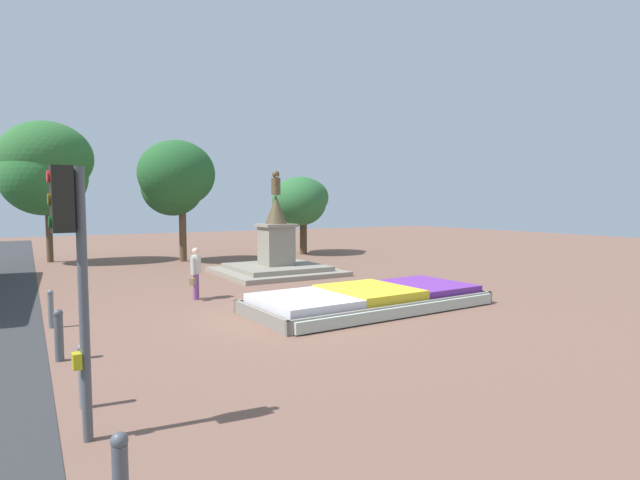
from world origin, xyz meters
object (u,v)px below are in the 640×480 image
object	(u,v)px
statue_monument	(276,256)
traffic_light_near_crossing	(72,254)
flower_planter	(370,299)
pedestrian_with_handbag	(196,271)
kerb_bollard_south	(120,478)
kerb_bollard_mid_b	(59,334)
kerb_bollard_north	(51,308)
kerb_bollard_mid_a	(83,375)

from	to	relation	value
statue_monument	traffic_light_near_crossing	world-z (taller)	statue_monument
flower_planter	pedestrian_with_handbag	distance (m)	5.52
traffic_light_near_crossing	kerb_bollard_south	xyz separation A→B (m)	(0.19, -2.04, -1.90)
flower_planter	pedestrian_with_handbag	world-z (taller)	pedestrian_with_handbag
statue_monument	kerb_bollard_mid_b	distance (m)	12.32
kerb_bollard_south	pedestrian_with_handbag	bearing A→B (deg)	70.06
flower_planter	kerb_bollard_north	world-z (taller)	kerb_bollard_north
kerb_bollard_south	kerb_bollard_north	distance (m)	8.79
statue_monument	kerb_bollard_mid_a	xyz separation A→B (m)	(-8.54, -11.36, -0.25)
kerb_bollard_mid_b	kerb_bollard_north	size ratio (longest dim) A/B	1.07
traffic_light_near_crossing	kerb_bollard_north	distance (m)	7.01
traffic_light_near_crossing	kerb_bollard_north	xyz separation A→B (m)	(-0.04, 6.75, -1.89)
pedestrian_with_handbag	kerb_bollard_mid_b	world-z (taller)	pedestrian_with_handbag
flower_planter	traffic_light_near_crossing	distance (m)	9.47
flower_planter	kerb_bollard_mid_b	xyz separation A→B (m)	(-7.95, -0.91, 0.27)
kerb_bollard_mid_a	kerb_bollard_north	bearing A→B (deg)	92.06
kerb_bollard_mid_b	kerb_bollard_north	xyz separation A→B (m)	(-0.02, 2.95, -0.04)
traffic_light_near_crossing	kerb_bollard_south	bearing A→B (deg)	-84.72
flower_planter	kerb_bollard_south	distance (m)	10.28
flower_planter	kerb_bollard_north	xyz separation A→B (m)	(-7.98, 2.04, 0.23)
statue_monument	kerb_bollard_north	bearing A→B (deg)	-146.65
kerb_bollard_south	traffic_light_near_crossing	bearing A→B (deg)	95.28
traffic_light_near_crossing	kerb_bollard_mid_b	world-z (taller)	traffic_light_near_crossing
traffic_light_near_crossing	kerb_bollard_south	distance (m)	2.79
pedestrian_with_handbag	statue_monument	bearing A→B (deg)	40.23
pedestrian_with_handbag	kerb_bollard_mid_a	bearing A→B (deg)	-117.59
kerb_bollard_mid_a	flower_planter	bearing A→B (deg)	24.63
pedestrian_with_handbag	kerb_bollard_mid_b	bearing A→B (deg)	-130.42
statue_monument	pedestrian_with_handbag	bearing A→B (deg)	-139.77
statue_monument	kerb_bollard_mid_b	xyz separation A→B (m)	(-8.72, -8.70, -0.22)
kerb_bollard_mid_a	kerb_bollard_north	distance (m)	5.61
flower_planter	statue_monument	bearing A→B (deg)	84.39
traffic_light_near_crossing	pedestrian_with_handbag	xyz separation A→B (m)	(4.03, 8.55, -1.47)
statue_monument	kerb_bollard_north	size ratio (longest dim) A/B	5.05
statue_monument	kerb_bollard_south	world-z (taller)	statue_monument
kerb_bollard_mid_a	kerb_bollard_mid_b	xyz separation A→B (m)	(-0.18, 2.65, 0.02)
statue_monument	pedestrian_with_handbag	xyz separation A→B (m)	(-4.67, -3.95, 0.16)
pedestrian_with_handbag	kerb_bollard_mid_a	xyz separation A→B (m)	(-3.87, -7.40, -0.41)
kerb_bollard_south	statue_monument	bearing A→B (deg)	59.65
kerb_bollard_mid_a	traffic_light_near_crossing	bearing A→B (deg)	-97.97
flower_planter	traffic_light_near_crossing	bearing A→B (deg)	-149.29
flower_planter	pedestrian_with_handbag	bearing A→B (deg)	135.50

